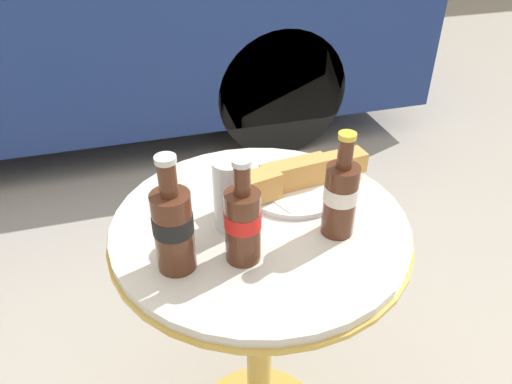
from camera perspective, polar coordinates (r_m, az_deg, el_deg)
The scene contains 6 objects.
bistro_table at distance 1.14m, azimuth 0.43°, elevation -11.16°, with size 0.61×0.61×0.75m.
cola_bottle_left at distance 0.95m, azimuth 9.64°, elevation -0.41°, with size 0.07×0.07×0.22m.
cola_bottle_right at distance 0.86m, azimuth -9.44°, elevation -3.91°, with size 0.07×0.07×0.23m.
cola_bottle_center at distance 0.87m, azimuth -1.52°, elevation -3.43°, with size 0.07×0.07×0.21m.
drinking_glass at distance 0.96m, azimuth -2.95°, elevation -0.69°, with size 0.06×0.06×0.15m.
lunch_plate_near at distance 1.08m, azimuth 4.33°, elevation 1.35°, with size 0.34×0.22×0.07m.
Camera 1 is at (-0.23, -0.77, 1.36)m, focal length 35.00 mm.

